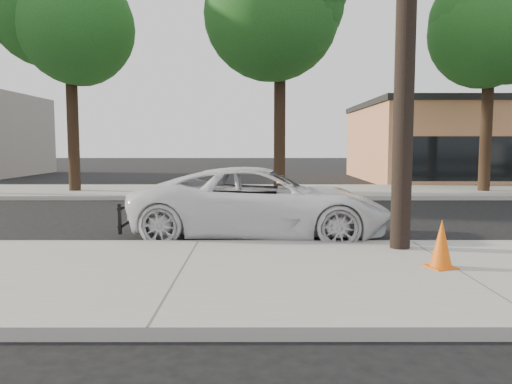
# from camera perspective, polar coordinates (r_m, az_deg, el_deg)

# --- Properties ---
(ground) EXTENTS (120.00, 120.00, 0.00)m
(ground) POSITION_cam_1_polar(r_m,az_deg,el_deg) (11.49, -5.45, -4.32)
(ground) COLOR black
(ground) RESTS_ON ground
(near_sidewalk) EXTENTS (90.00, 4.40, 0.15)m
(near_sidewalk) POSITION_cam_1_polar(r_m,az_deg,el_deg) (7.30, -8.64, -9.49)
(near_sidewalk) COLOR gray
(near_sidewalk) RESTS_ON ground
(far_sidewalk) EXTENTS (90.00, 5.00, 0.15)m
(far_sidewalk) POSITION_cam_1_polar(r_m,az_deg,el_deg) (19.89, -3.17, 0.06)
(far_sidewalk) COLOR gray
(far_sidewalk) RESTS_ON ground
(curb_near) EXTENTS (90.00, 0.12, 0.16)m
(curb_near) POSITION_cam_1_polar(r_m,az_deg,el_deg) (9.43, -6.65, -6.05)
(curb_near) COLOR #9E9B93
(curb_near) RESTS_ON ground
(tree_b) EXTENTS (4.34, 4.20, 8.45)m
(tree_b) POSITION_cam_1_polar(r_m,az_deg,el_deg) (20.95, -20.15, 16.72)
(tree_b) COLOR black
(tree_b) RESTS_ON far_sidewalk
(tree_c) EXTENTS (4.96, 4.80, 9.55)m
(tree_c) POSITION_cam_1_polar(r_m,az_deg,el_deg) (19.59, 3.48, 20.14)
(tree_c) COLOR black
(tree_c) RESTS_ON far_sidewalk
(tree_d) EXTENTS (4.50, 4.35, 8.75)m
(tree_d) POSITION_cam_1_polar(r_m,az_deg,el_deg) (21.74, 25.89, 16.66)
(tree_d) COLOR black
(tree_d) RESTS_ON far_sidewalk
(police_cruiser) EXTENTS (5.46, 2.80, 1.48)m
(police_cruiser) POSITION_cam_1_polar(r_m,az_deg,el_deg) (10.44, 0.58, -1.20)
(police_cruiser) COLOR white
(police_cruiser) RESTS_ON ground
(traffic_cone) EXTENTS (0.47, 0.47, 0.72)m
(traffic_cone) POSITION_cam_1_polar(r_m,az_deg,el_deg) (7.81, 20.43, -5.63)
(traffic_cone) COLOR #E1590B
(traffic_cone) RESTS_ON near_sidewalk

